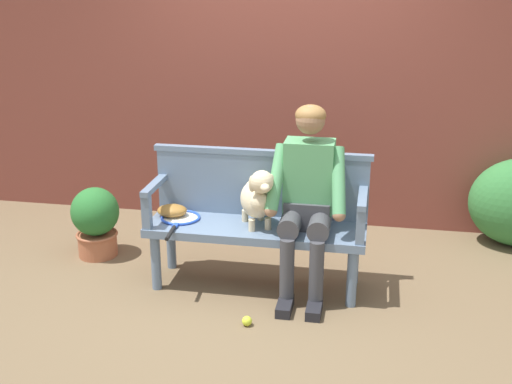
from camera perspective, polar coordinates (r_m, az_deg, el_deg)
name	(u,v)px	position (r m, az deg, el deg)	size (l,w,h in m)	color
ground_plane	(256,285)	(4.90, 0.00, -8.04)	(40.00, 40.00, 0.00)	brown
brick_garden_fence	(287,66)	(5.89, 2.70, 10.79)	(8.00, 0.30, 2.77)	brown
garden_bench	(256,234)	(4.73, 0.00, -3.63)	(1.56, 0.48, 0.48)	slate
bench_backrest	(261,182)	(4.81, 0.46, 0.85)	(1.60, 0.06, 0.50)	slate
bench_armrest_left_end	(152,196)	(4.74, -9.01, -0.37)	(0.06, 0.48, 0.28)	slate
bench_armrest_right_end	(362,210)	(4.48, 9.12, -1.53)	(0.06, 0.48, 0.28)	slate
person_seated	(307,193)	(4.55, 4.47, -0.10)	(0.56, 0.64, 1.35)	black
dog_on_bench	(258,197)	(4.59, 0.16, -0.45)	(0.33, 0.44, 0.45)	beige
tennis_racket	(180,219)	(4.82, -6.60, -2.32)	(0.31, 0.57, 0.03)	blue
baseball_glove	(172,211)	(4.89, -7.26, -1.61)	(0.22, 0.17, 0.09)	#9E6B2D
tennis_ball	(247,321)	(4.38, -0.79, -11.08)	(0.07, 0.07, 0.07)	#CCDB33
potted_plant	(96,220)	(5.41, -13.68, -2.36)	(0.38, 0.38, 0.57)	#A85B3D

